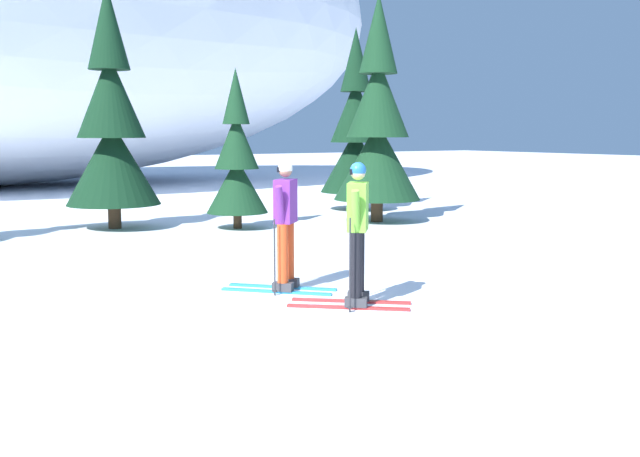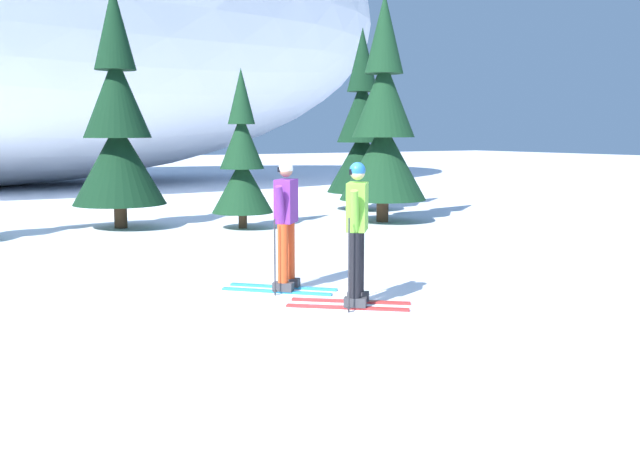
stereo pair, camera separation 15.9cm
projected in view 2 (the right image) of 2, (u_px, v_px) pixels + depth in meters
name	position (u px, v px, depth m)	size (l,w,h in m)	color
ground_plane	(276.00, 307.00, 9.39)	(120.00, 120.00, 0.00)	white
skier_purple_jacket	(286.00, 223.00, 10.25)	(1.41, 1.44, 1.84)	#2893CC
skier_lime_jacket	(357.00, 230.00, 9.34)	(1.49, 1.37, 1.86)	red
pine_tree_center_left	(118.00, 128.00, 16.88)	(2.15, 2.15, 5.57)	#47301E
pine_tree_center_right	(242.00, 162.00, 16.93)	(1.43, 1.43, 3.69)	#47301E
pine_tree_right	(383.00, 128.00, 18.06)	(2.16, 2.16, 5.59)	#47301E
pine_tree_far_right	(362.00, 135.00, 20.93)	(1.99, 1.99, 5.16)	#47301E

